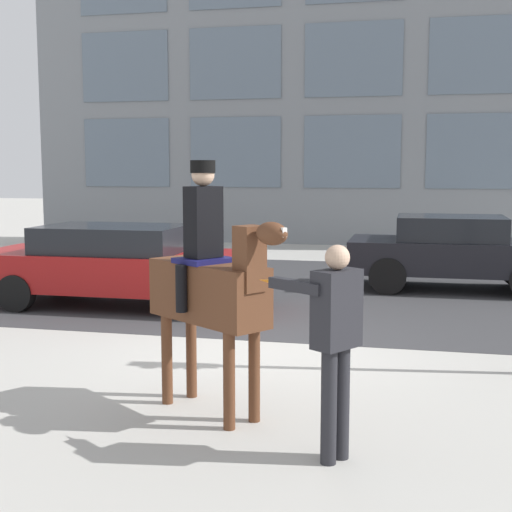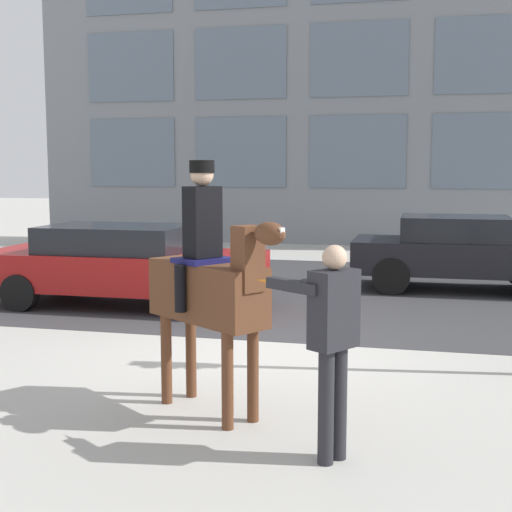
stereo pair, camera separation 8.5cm
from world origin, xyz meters
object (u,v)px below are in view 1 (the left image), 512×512
mounted_horse_lead (211,284)px  street_car_near_lane (118,264)px  street_car_far_lane (454,251)px  pedestrian_bystander (334,335)px

mounted_horse_lead → street_car_near_lane: mounted_horse_lead is taller
street_car_near_lane → street_car_far_lane: 6.42m
mounted_horse_lead → street_car_far_lane: mounted_horse_lead is taller
mounted_horse_lead → street_car_near_lane: (-3.08, 4.83, -0.54)m
pedestrian_bystander → mounted_horse_lead: bearing=-0.3°
pedestrian_bystander → street_car_far_lane: (1.35, 8.64, -0.28)m
pedestrian_bystander → street_car_near_lane: 7.18m
mounted_horse_lead → street_car_near_lane: 5.75m
pedestrian_bystander → street_car_far_lane: bearing=-64.9°
street_car_near_lane → mounted_horse_lead: bearing=-57.5°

